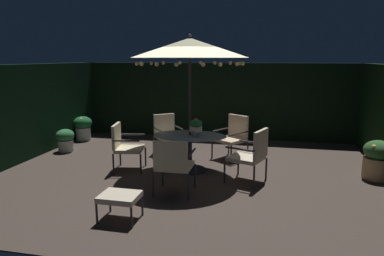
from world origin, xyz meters
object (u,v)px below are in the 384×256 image
(patio_umbrella, at_px, (190,48))
(potted_plant_right_near, at_px, (239,129))
(potted_plant_back_left, at_px, (378,159))
(potted_plant_left_near, at_px, (83,127))
(patio_chair_northeast, at_px, (252,153))
(patio_chair_north, at_px, (173,162))
(ottoman_footrest, at_px, (120,198))
(patio_dining_table, at_px, (190,144))
(potted_plant_right_far, at_px, (65,139))
(patio_chair_southeast, at_px, (167,132))
(centerpiece_planter, at_px, (196,126))
(patio_chair_south, at_px, (124,144))
(patio_chair_east, at_px, (233,135))

(patio_umbrella, bearing_deg, potted_plant_right_near, 74.53)
(potted_plant_back_left, xyz_separation_m, potted_plant_left_near, (-7.20, 1.75, -0.01))
(patio_umbrella, xyz_separation_m, patio_chair_northeast, (1.28, -0.47, -1.91))
(patio_chair_north, height_order, ottoman_footrest, patio_chair_north)
(patio_dining_table, relative_size, potted_plant_right_far, 2.67)
(patio_umbrella, xyz_separation_m, potted_plant_right_far, (-3.36, 0.80, -2.18))
(patio_chair_north, distance_m, patio_chair_southeast, 2.57)
(potted_plant_back_left, height_order, potted_plant_left_near, potted_plant_back_left)
(centerpiece_planter, relative_size, patio_chair_southeast, 0.39)
(patio_dining_table, bearing_deg, patio_chair_south, -169.45)
(centerpiece_planter, height_order, potted_plant_back_left, centerpiece_planter)
(patio_chair_northeast, height_order, patio_chair_east, patio_chair_northeast)
(ottoman_footrest, distance_m, potted_plant_right_near, 5.40)
(patio_dining_table, xyz_separation_m, potted_plant_back_left, (3.64, 0.27, -0.17))
(patio_chair_north, relative_size, patio_chair_east, 0.98)
(patio_chair_north, distance_m, ottoman_footrest, 1.21)
(centerpiece_planter, bearing_deg, ottoman_footrest, -105.70)
(centerpiece_planter, height_order, potted_plant_right_far, centerpiece_planter)
(patio_chair_south, bearing_deg, patio_umbrella, 10.55)
(potted_plant_back_left, bearing_deg, potted_plant_right_near, 138.32)
(patio_dining_table, distance_m, potted_plant_left_near, 4.10)
(centerpiece_planter, relative_size, patio_chair_northeast, 0.37)
(patio_chair_northeast, height_order, potted_plant_right_far, patio_chair_northeast)
(centerpiece_planter, distance_m, patio_chair_south, 1.54)
(patio_chair_east, height_order, potted_plant_right_near, patio_chair_east)
(patio_dining_table, distance_m, patio_umbrella, 1.92)
(ottoman_footrest, bearing_deg, centerpiece_planter, 74.30)
(patio_chair_east, relative_size, potted_plant_right_far, 1.76)
(patio_chair_south, xyz_separation_m, ottoman_footrest, (0.84, -2.18, -0.22))
(patio_chair_east, height_order, patio_chair_south, patio_chair_east)
(centerpiece_planter, height_order, patio_chair_northeast, centerpiece_planter)
(patio_chair_south, distance_m, potted_plant_right_near, 3.73)
(potted_plant_right_far, relative_size, potted_plant_right_near, 0.86)
(ottoman_footrest, bearing_deg, patio_umbrella, 78.58)
(centerpiece_planter, height_order, patio_chair_east, centerpiece_planter)
(patio_chair_southeast, bearing_deg, potted_plant_back_left, -10.29)
(patio_dining_table, xyz_separation_m, patio_chair_east, (0.78, 1.11, -0.01))
(patio_chair_southeast, xyz_separation_m, ottoman_footrest, (0.32, -3.51, -0.22))
(patio_dining_table, xyz_separation_m, patio_chair_south, (-1.33, -0.25, -0.01))
(patio_chair_northeast, xyz_separation_m, patio_chair_east, (-0.50, 1.58, -0.02))
(potted_plant_back_left, bearing_deg, patio_chair_northeast, -162.50)
(patio_chair_north, distance_m, potted_plant_right_far, 4.01)
(patio_chair_north, height_order, potted_plant_left_near, patio_chair_north)
(patio_umbrella, height_order, potted_plant_left_near, patio_umbrella)
(patio_umbrella, xyz_separation_m, patio_chair_south, (-1.33, -0.25, -1.93))
(potted_plant_left_near, distance_m, potted_plant_right_near, 4.41)
(patio_dining_table, relative_size, ottoman_footrest, 2.71)
(ottoman_footrest, bearing_deg, patio_chair_east, 70.27)
(patio_chair_east, distance_m, potted_plant_right_near, 1.72)
(patio_umbrella, xyz_separation_m, patio_chair_east, (0.78, 1.11, -1.93))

